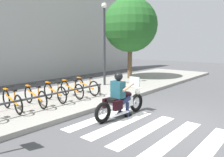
# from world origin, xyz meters

# --- Properties ---
(ground_plane) EXTENTS (48.00, 48.00, 0.00)m
(ground_plane) POSITION_xyz_m (0.00, 0.00, 0.00)
(ground_plane) COLOR #4C4C4F
(sidewalk) EXTENTS (24.00, 4.40, 0.15)m
(sidewalk) POSITION_xyz_m (0.00, 4.39, 0.07)
(sidewalk) COLOR gray
(sidewalk) RESTS_ON ground
(crosswalk_stripe_0) EXTENTS (2.80, 0.40, 0.01)m
(crosswalk_stripe_0) POSITION_xyz_m (-1.00, -1.60, 0.00)
(crosswalk_stripe_0) COLOR white
(crosswalk_stripe_0) RESTS_ON ground
(crosswalk_stripe_1) EXTENTS (2.80, 0.40, 0.01)m
(crosswalk_stripe_1) POSITION_xyz_m (-1.00, -0.80, 0.00)
(crosswalk_stripe_1) COLOR white
(crosswalk_stripe_1) RESTS_ON ground
(crosswalk_stripe_2) EXTENTS (2.80, 0.40, 0.01)m
(crosswalk_stripe_2) POSITION_xyz_m (-1.00, 0.00, 0.00)
(crosswalk_stripe_2) COLOR white
(crosswalk_stripe_2) RESTS_ON ground
(crosswalk_stripe_3) EXTENTS (2.80, 0.40, 0.01)m
(crosswalk_stripe_3) POSITION_xyz_m (-1.00, 0.80, 0.00)
(crosswalk_stripe_3) COLOR white
(crosswalk_stripe_3) RESTS_ON ground
(crosswalk_stripe_4) EXTENTS (2.80, 0.40, 0.01)m
(crosswalk_stripe_4) POSITION_xyz_m (-1.00, 1.60, 0.00)
(crosswalk_stripe_4) COLOR white
(crosswalk_stripe_4) RESTS_ON ground
(motorcycle) EXTENTS (2.20, 0.68, 1.21)m
(motorcycle) POSITION_xyz_m (-0.47, 1.19, 0.45)
(motorcycle) COLOR black
(motorcycle) RESTS_ON ground
(rider) EXTENTS (0.65, 0.57, 1.43)m
(rider) POSITION_xyz_m (-0.55, 1.20, 0.82)
(rider) COLOR #1E4C59
(rider) RESTS_ON ground
(bicycle_1) EXTENTS (0.48, 1.63, 0.75)m
(bicycle_1) POSITION_xyz_m (-2.64, 3.90, 0.50)
(bicycle_1) COLOR black
(bicycle_1) RESTS_ON sidewalk
(bicycle_2) EXTENTS (0.48, 1.69, 0.75)m
(bicycle_2) POSITION_xyz_m (-1.83, 3.90, 0.49)
(bicycle_2) COLOR black
(bicycle_2) RESTS_ON sidewalk
(bicycle_3) EXTENTS (0.48, 1.62, 0.77)m
(bicycle_3) POSITION_xyz_m (-1.01, 3.90, 0.50)
(bicycle_3) COLOR black
(bicycle_3) RESTS_ON sidewalk
(bicycle_4) EXTENTS (0.48, 1.60, 0.75)m
(bicycle_4) POSITION_xyz_m (-0.20, 3.90, 0.49)
(bicycle_4) COLOR black
(bicycle_4) RESTS_ON sidewalk
(bicycle_5) EXTENTS (0.48, 1.65, 0.77)m
(bicycle_5) POSITION_xyz_m (0.61, 3.90, 0.50)
(bicycle_5) COLOR black
(bicycle_5) RESTS_ON sidewalk
(bike_rack) EXTENTS (4.66, 0.07, 0.49)m
(bike_rack) POSITION_xyz_m (-1.42, 3.35, 0.57)
(bike_rack) COLOR #333338
(bike_rack) RESTS_ON sidewalk
(street_lamp) EXTENTS (0.28, 0.28, 4.35)m
(street_lamp) POSITION_xyz_m (2.78, 4.79, 2.63)
(street_lamp) COLOR #2D2D33
(street_lamp) RESTS_ON ground
(tree_near_rack) EXTENTS (3.35, 3.35, 5.15)m
(tree_near_rack) POSITION_xyz_m (5.64, 5.19, 3.47)
(tree_near_rack) COLOR brown
(tree_near_rack) RESTS_ON ground
(building_backdrop) EXTENTS (24.00, 1.20, 8.02)m
(building_backdrop) POSITION_xyz_m (0.00, 10.09, 4.01)
(building_backdrop) COLOR #ABABAB
(building_backdrop) RESTS_ON ground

